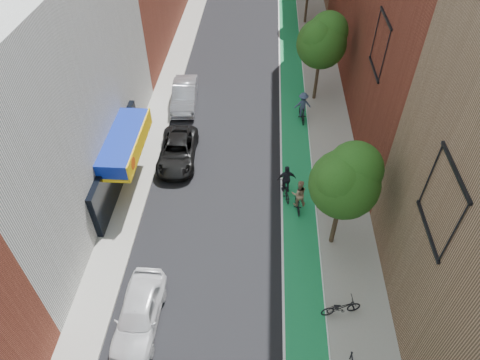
% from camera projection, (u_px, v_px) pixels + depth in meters
% --- Properties ---
extents(bike_lane, '(2.00, 68.00, 0.01)m').
position_uv_depth(bike_lane, '(292.00, 85.00, 34.69)').
color(bike_lane, '#157A4A').
rests_on(bike_lane, ground).
extents(sidewalk_left, '(2.00, 68.00, 0.15)m').
position_uv_depth(sidewalk_left, '(170.00, 81.00, 35.08)').
color(sidewalk_left, gray).
rests_on(sidewalk_left, ground).
extents(sidewalk_right, '(3.00, 68.00, 0.15)m').
position_uv_depth(sidewalk_right, '(323.00, 85.00, 34.54)').
color(sidewalk_right, gray).
rests_on(sidewalk_right, ground).
extents(building_left_white, '(8.00, 20.00, 12.00)m').
position_uv_depth(building_left_white, '(23.00, 97.00, 22.53)').
color(building_left_white, silver).
rests_on(building_left_white, ground).
extents(tree_near, '(3.40, 3.36, 6.42)m').
position_uv_depth(tree_near, '(346.00, 180.00, 19.86)').
color(tree_near, '#332619').
rests_on(tree_near, ground).
extents(tree_mid, '(3.55, 3.53, 6.74)m').
position_uv_depth(tree_mid, '(323.00, 40.00, 29.83)').
color(tree_mid, '#332619').
rests_on(tree_mid, ground).
extents(parked_car_white, '(1.88, 4.57, 1.55)m').
position_uv_depth(parked_car_white, '(139.00, 313.00, 19.18)').
color(parked_car_white, silver).
rests_on(parked_car_white, ground).
extents(parked_car_black, '(2.55, 5.13, 1.40)m').
position_uv_depth(parked_car_black, '(178.00, 151.00, 27.55)').
color(parked_car_black, black).
rests_on(parked_car_black, ground).
extents(parked_car_silver, '(2.08, 5.03, 1.62)m').
position_uv_depth(parked_car_silver, '(185.00, 95.00, 32.17)').
color(parked_car_silver, '#92949A').
rests_on(parked_car_silver, ground).
extents(cyclist_lane_near, '(0.94, 1.51, 2.13)m').
position_uv_depth(cyclist_lane_near, '(298.00, 197.00, 24.18)').
color(cyclist_lane_near, black).
rests_on(cyclist_lane_near, ground).
extents(cyclist_lane_mid, '(1.16, 1.86, 2.22)m').
position_uv_depth(cyclist_lane_mid, '(286.00, 185.00, 25.06)').
color(cyclist_lane_mid, black).
rests_on(cyclist_lane_mid, ground).
extents(cyclist_lane_far, '(1.28, 1.91, 2.20)m').
position_uv_depth(cyclist_lane_far, '(302.00, 108.00, 30.58)').
color(cyclist_lane_far, black).
rests_on(cyclist_lane_far, ground).
extents(parked_bike_far, '(2.00, 1.10, 1.00)m').
position_uv_depth(parked_bike_far, '(341.00, 307.00, 19.54)').
color(parked_bike_far, black).
rests_on(parked_bike_far, sidewalk_right).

